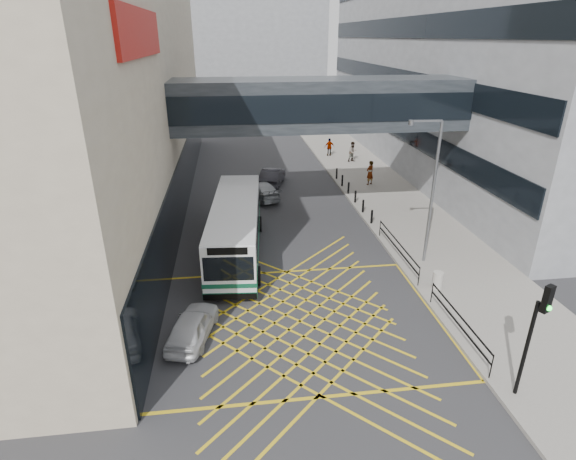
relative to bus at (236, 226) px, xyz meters
name	(u,v)px	position (x,y,z in m)	size (l,w,h in m)	color
ground	(300,321)	(2.52, -7.09, -1.63)	(120.00, 120.00, 0.00)	#333335
building_right	(525,52)	(26.50, 16.91, 8.37)	(24.09, 44.00, 20.00)	gray
building_far	(230,52)	(0.52, 52.91, 7.37)	(28.00, 16.00, 18.00)	gray
skybridge	(319,104)	(5.52, 4.91, 5.87)	(20.00, 4.10, 3.00)	#2A2F34
pavement	(387,197)	(11.52, 7.91, -1.55)	(6.00, 54.00, 0.16)	gray
box_junction	(300,321)	(2.52, -7.09, -1.62)	(12.00, 9.00, 0.01)	gold
bus	(236,226)	(0.00, 0.00, 0.00)	(3.37, 11.00, 3.04)	white
car_white	(192,325)	(-1.98, -7.68, -1.01)	(1.59, 3.88, 1.23)	silver
car_dark	(272,176)	(3.21, 12.36, -0.90)	(1.81, 4.63, 1.45)	#242328
car_silver	(261,190)	(2.07, 9.17, -0.96)	(1.82, 4.31, 1.34)	gray
traffic_light	(536,326)	(9.20, -12.50, 1.35)	(0.36, 0.51, 4.33)	black
street_lamp	(430,185)	(9.84, -2.59, 2.83)	(1.72, 0.33, 7.55)	slate
litter_bin	(438,280)	(9.48, -5.41, -1.04)	(0.49, 0.49, 0.85)	#ADA89E
kerb_railings	(421,275)	(8.67, -5.31, -0.75)	(0.05, 12.54, 1.00)	black
bollards	(352,192)	(8.77, 7.91, -1.02)	(0.14, 10.14, 0.90)	black
pedestrian_a	(370,173)	(11.06, 10.98, -0.48)	(0.78, 0.56, 1.96)	gray
pedestrian_b	(353,152)	(11.57, 18.25, -0.51)	(0.93, 0.54, 1.91)	gray
pedestrian_c	(329,147)	(9.84, 20.83, -0.59)	(1.04, 0.50, 1.75)	gray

